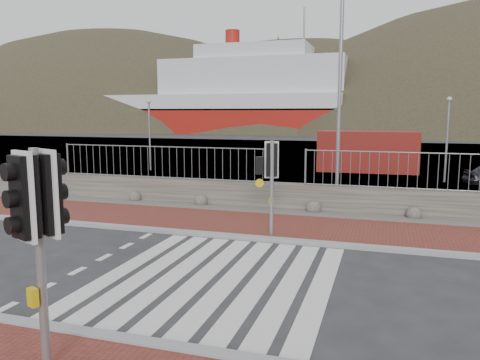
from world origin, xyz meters
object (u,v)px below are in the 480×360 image
(traffic_signal_near, at_px, (38,215))
(traffic_signal_far, at_px, (271,168))
(streetlight, at_px, (344,84))
(shipping_container, at_px, (367,151))
(ferry, at_px, (218,101))

(traffic_signal_near, xyz_separation_m, traffic_signal_far, (1.14, 7.38, -0.21))
(traffic_signal_near, height_order, streetlight, streetlight)
(streetlight, xyz_separation_m, shipping_container, (0.48, 11.14, -3.20))
(traffic_signal_near, xyz_separation_m, shipping_container, (3.04, 23.30, -0.96))
(ferry, distance_m, traffic_signal_near, 75.84)
(ferry, distance_m, streetlight, 65.35)
(shipping_container, bearing_deg, traffic_signal_near, -98.81)
(streetlight, distance_m, shipping_container, 11.60)
(traffic_signal_far, bearing_deg, streetlight, -124.64)
(traffic_signal_near, distance_m, shipping_container, 23.52)
(ferry, xyz_separation_m, traffic_signal_near, (23.80, -71.94, -3.24))
(shipping_container, bearing_deg, ferry, 117.51)
(ferry, xyz_separation_m, streetlight, (26.37, -59.78, -1.01))
(traffic_signal_far, distance_m, shipping_container, 16.04)
(ferry, height_order, shipping_container, ferry)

